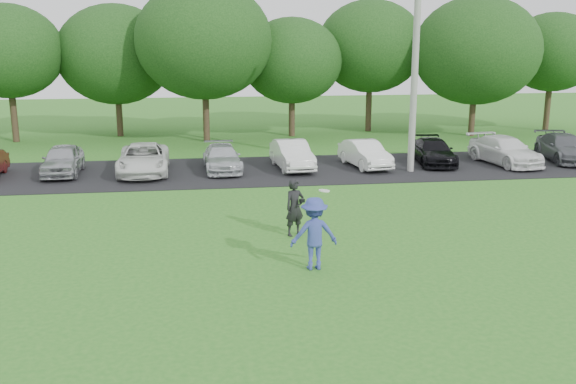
{
  "coord_description": "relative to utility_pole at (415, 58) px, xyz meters",
  "views": [
    {
      "loc": [
        -2.51,
        -14.12,
        5.54
      ],
      "look_at": [
        0.0,
        3.5,
        1.3
      ],
      "focal_mm": 40.0,
      "sensor_mm": 36.0,
      "label": 1
    }
  ],
  "objects": [
    {
      "name": "parking_lot",
      "position": [
        -6.51,
        1.11,
        -4.77
      ],
      "size": [
        32.0,
        6.5,
        0.03
      ],
      "primitive_type": "cube",
      "color": "black",
      "rests_on": "ground"
    },
    {
      "name": "frisbee_player",
      "position": [
        -6.26,
        -11.19,
        -3.88
      ],
      "size": [
        1.2,
        0.72,
        2.04
      ],
      "color": "#364499",
      "rests_on": "ground"
    },
    {
      "name": "camera_bystander",
      "position": [
        -6.31,
        -8.38,
        -3.96
      ],
      "size": [
        0.71,
        0.61,
        1.66
      ],
      "color": "black",
      "rests_on": "ground"
    },
    {
      "name": "tree_row",
      "position": [
        -5.0,
        10.87,
        0.12
      ],
      "size": [
        42.39,
        9.85,
        8.64
      ],
      "color": "#38281C",
      "rests_on": "ground"
    },
    {
      "name": "utility_pole",
      "position": [
        0.0,
        0.0,
        0.0
      ],
      "size": [
        0.28,
        0.28,
        9.57
      ],
      "primitive_type": "cylinder",
      "color": "#969691",
      "rests_on": "ground"
    },
    {
      "name": "parked_cars",
      "position": [
        -6.38,
        1.15,
        -4.16
      ],
      "size": [
        31.28,
        5.03,
        1.24
      ],
      "color": "#ABAEB3",
      "rests_on": "parking_lot"
    },
    {
      "name": "ground",
      "position": [
        -6.51,
        -11.89,
        -4.79
      ],
      "size": [
        100.0,
        100.0,
        0.0
      ],
      "primitive_type": "plane",
      "color": "#2A7220",
      "rests_on": "ground"
    }
  ]
}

